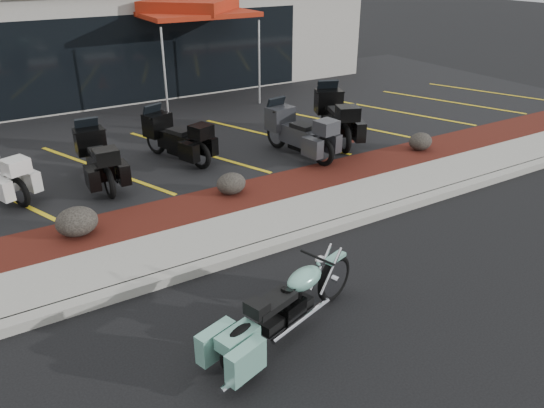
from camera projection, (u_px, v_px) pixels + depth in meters
ground at (337, 263)px, 8.46m from camera, size 90.00×90.00×0.00m
curb at (306, 235)px, 9.12m from camera, size 24.00×0.25×0.15m
sidewalk at (284, 219)px, 9.66m from camera, size 24.00×1.20×0.15m
mulch_bed at (252, 196)px, 10.58m from camera, size 24.00×1.20×0.16m
upper_lot at (157, 126)px, 14.74m from camera, size 26.00×9.60×0.15m
dealership_building at (89, 28)px, 18.73m from camera, size 18.00×8.16×4.00m
boulder_left at (77, 222)px, 8.86m from camera, size 0.70×0.58×0.50m
boulder_mid at (231, 184)px, 10.40m from camera, size 0.60×0.50×0.42m
boulder_right at (420, 141)px, 12.69m from camera, size 0.59×0.49×0.42m
hero_cruiser at (334, 272)px, 7.37m from camera, size 2.72×1.43×0.93m
touring_black_front at (90, 146)px, 11.25m from camera, size 0.88×2.13×1.22m
touring_black_mid at (155, 129)px, 12.30m from camera, size 1.43×2.20×1.20m
touring_grey at (277, 123)px, 12.66m from camera, size 1.17×2.26×1.25m
touring_black_rear at (327, 106)px, 13.82m from camera, size 1.70×2.51×1.37m
traffic_cone at (162, 121)px, 14.13m from camera, size 0.41×0.41×0.48m
popup_canopy at (190, 9)px, 15.96m from camera, size 3.68×3.68×3.03m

